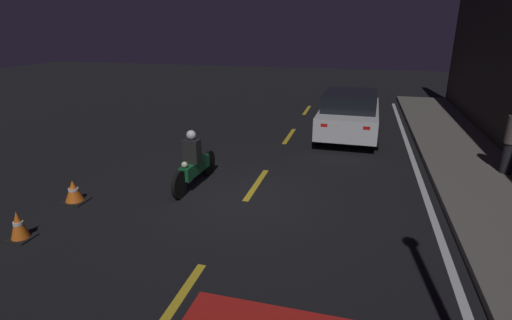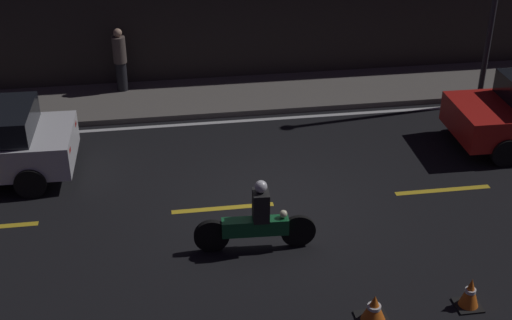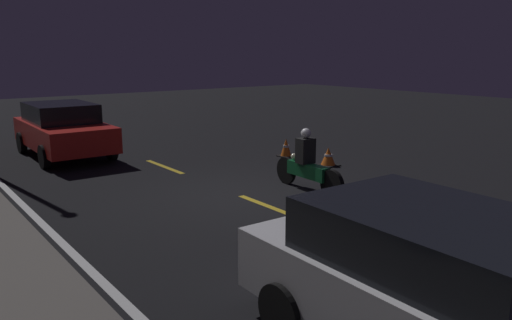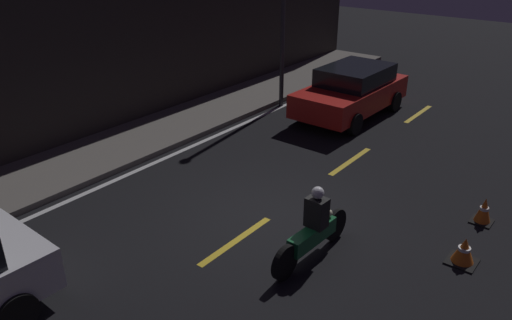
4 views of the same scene
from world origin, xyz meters
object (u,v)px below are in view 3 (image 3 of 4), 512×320
at_px(traffic_cone_mid, 286,148).
at_px(traffic_cone_near, 328,157).
at_px(sedan_white, 444,289).
at_px(taxi_red, 63,129).
at_px(motorcycle, 308,166).

bearing_deg(traffic_cone_mid, traffic_cone_near, -175.96).
height_order(sedan_white, traffic_cone_mid, sedan_white).
height_order(sedan_white, traffic_cone_near, sedan_white).
bearing_deg(traffic_cone_near, traffic_cone_mid, 4.04).
relative_size(taxi_red, traffic_cone_near, 8.46).
bearing_deg(traffic_cone_near, sedan_white, 141.29).
distance_m(traffic_cone_near, traffic_cone_mid, 1.61).
height_order(taxi_red, traffic_cone_near, taxi_red).
relative_size(motorcycle, traffic_cone_mid, 4.03).
bearing_deg(traffic_cone_mid, sedan_white, 147.51).
relative_size(traffic_cone_near, traffic_cone_mid, 0.94).
bearing_deg(motorcycle, taxi_red, 26.18).
bearing_deg(traffic_cone_near, motorcycle, 124.69).
distance_m(motorcycle, traffic_cone_mid, 3.75).
height_order(traffic_cone_near, traffic_cone_mid, traffic_cone_mid).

